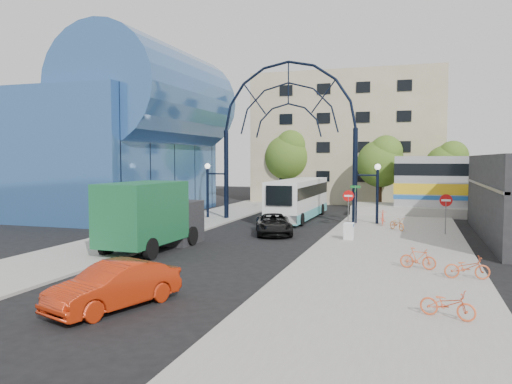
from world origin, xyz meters
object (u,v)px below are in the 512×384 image
(sandwich_board, at_px, (349,229))
(tree_north_c, at_px, (448,164))
(red_sedan, at_px, (114,286))
(tree_north_a, at_px, (382,161))
(black_suv, at_px, (274,224))
(do_not_enter_sign, at_px, (446,204))
(bike_far_c, at_px, (447,304))
(bike_far_a, at_px, (467,267))
(bike_near_a, at_px, (397,224))
(bike_far_b, at_px, (418,258))
(street_name_sign, at_px, (355,197))
(bike_near_b, at_px, (383,218))
(tree_north_b, at_px, (289,155))
(city_bus, at_px, (298,198))
(gateway_arch, at_px, (288,108))
(stop_sign, at_px, (348,199))
(green_truck, at_px, (152,216))

(sandwich_board, relative_size, tree_north_c, 0.15)
(tree_north_c, relative_size, red_sedan, 1.47)
(tree_north_a, distance_m, tree_north_c, 6.33)
(black_suv, bearing_deg, tree_north_c, 42.01)
(do_not_enter_sign, height_order, bike_far_c, do_not_enter_sign)
(tree_north_a, relative_size, bike_far_a, 4.16)
(bike_near_a, relative_size, bike_far_b, 1.05)
(tree_north_c, bearing_deg, street_name_sign, -114.31)
(street_name_sign, height_order, bike_near_b, street_name_sign)
(tree_north_b, distance_m, city_bus, 14.93)
(sandwich_board, bearing_deg, gateway_arch, 124.91)
(gateway_arch, relative_size, stop_sign, 5.46)
(red_sedan, bearing_deg, bike_near_a, 87.27)
(do_not_enter_sign, relative_size, tree_north_a, 0.35)
(tree_north_c, relative_size, bike_near_b, 3.82)
(do_not_enter_sign, bearing_deg, tree_north_c, 86.42)
(tree_north_a, bearing_deg, green_truck, -111.19)
(bike_near_a, relative_size, bike_far_c, 0.98)
(city_bus, bearing_deg, bike_far_a, -58.59)
(do_not_enter_sign, xyz_separation_m, city_bus, (-10.66, 6.08, -0.34))
(green_truck, distance_m, bike_far_b, 13.27)
(sandwich_board, distance_m, black_suv, 5.10)
(stop_sign, bearing_deg, green_truck, -126.36)
(gateway_arch, distance_m, stop_sign, 8.37)
(black_suv, relative_size, bike_far_b, 3.14)
(tree_north_b, relative_size, tree_north_c, 1.23)
(tree_north_a, xyz_separation_m, bike_far_a, (5.03, -27.96, -4.04))
(street_name_sign, xyz_separation_m, bike_far_b, (4.15, -13.38, -1.56))
(tree_north_a, bearing_deg, city_bus, -120.40)
(do_not_enter_sign, xyz_separation_m, sandwich_board, (-5.40, -4.02, -1.23))
(tree_north_a, relative_size, bike_far_c, 4.40)
(tree_north_b, distance_m, tree_north_c, 16.15)
(stop_sign, bearing_deg, do_not_enter_sign, -17.88)
(tree_north_c, height_order, bike_far_c, tree_north_c)
(gateway_arch, height_order, tree_north_a, gateway_arch)
(street_name_sign, xyz_separation_m, red_sedan, (-5.04, -21.76, -1.40))
(street_name_sign, distance_m, tree_north_a, 13.59)
(gateway_arch, distance_m, tree_north_c, 18.95)
(black_suv, bearing_deg, gateway_arch, 77.43)
(bike_far_a, height_order, bike_far_c, bike_far_a)
(gateway_arch, height_order, do_not_enter_sign, gateway_arch)
(gateway_arch, relative_size, tree_north_c, 2.10)
(tree_north_a, bearing_deg, do_not_enter_sign, -72.97)
(gateway_arch, distance_m, bike_far_c, 25.00)
(stop_sign, bearing_deg, city_bus, 137.53)
(tree_north_b, bearing_deg, bike_near_a, -57.70)
(street_name_sign, xyz_separation_m, bike_far_a, (5.95, -14.64, -1.57))
(green_truck, distance_m, bike_far_c, 15.98)
(bike_near_b, distance_m, bike_far_c, 21.08)
(black_suv, bearing_deg, bike_far_a, -61.19)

